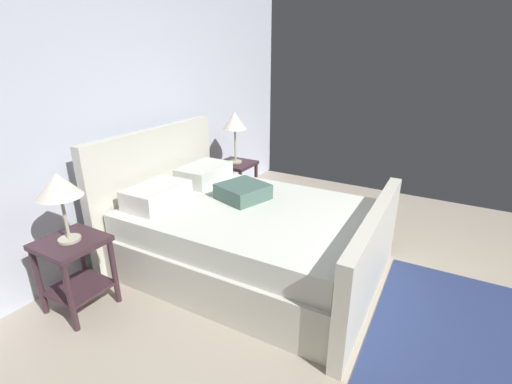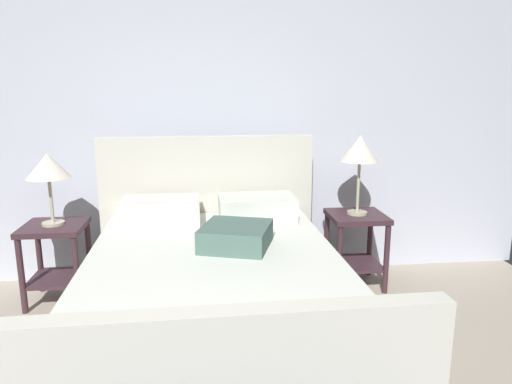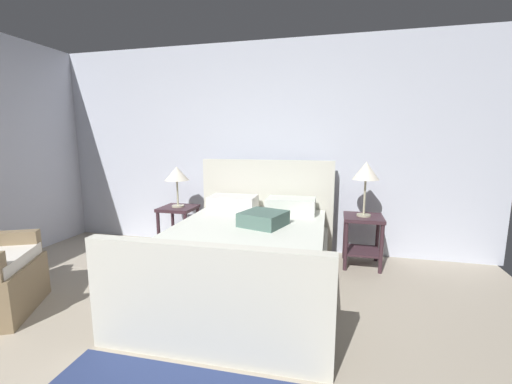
% 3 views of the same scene
% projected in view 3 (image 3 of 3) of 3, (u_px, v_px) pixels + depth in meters
% --- Properties ---
extents(wall_back, '(5.89, 0.12, 2.71)m').
position_uv_depth(wall_back, '(262.00, 148.00, 4.36)').
color(wall_back, silver).
rests_on(wall_back, ground).
extents(bed, '(1.73, 2.30, 1.22)m').
position_uv_depth(bed, '(247.00, 253.00, 3.25)').
color(bed, silver).
rests_on(bed, ground).
extents(nightstand_right, '(0.44, 0.44, 0.60)m').
position_uv_depth(nightstand_right, '(363.00, 232.00, 3.79)').
color(nightstand_right, '#3A242B').
rests_on(nightstand_right, ground).
extents(table_lamp_right, '(0.30, 0.30, 0.63)m').
position_uv_depth(table_lamp_right, '(366.00, 172.00, 3.67)').
color(table_lamp_right, '#B7B293').
rests_on(table_lamp_right, nightstand_right).
extents(nightstand_left, '(0.44, 0.44, 0.60)m').
position_uv_depth(nightstand_left, '(179.00, 221.00, 4.29)').
color(nightstand_left, '#3A242B').
rests_on(nightstand_left, ground).
extents(table_lamp_left, '(0.31, 0.31, 0.53)m').
position_uv_depth(table_lamp_left, '(177.00, 175.00, 4.19)').
color(table_lamp_left, '#B7B293').
rests_on(table_lamp_left, nightstand_left).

